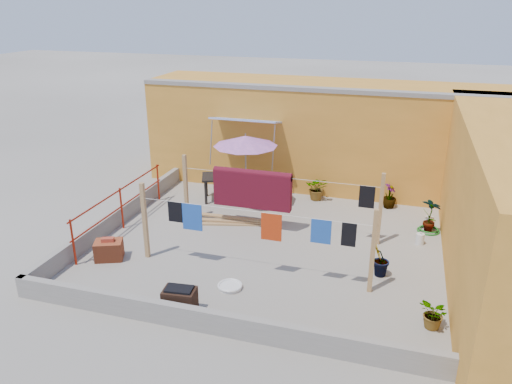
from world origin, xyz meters
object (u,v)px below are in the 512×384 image
outdoor_table (229,178)px  water_jug_a (420,239)px  brazier (180,301)px  water_jug_b (429,222)px  white_basin (230,286)px  patio_umbrella (245,141)px  brick_stack (109,250)px  plant_back_a (317,188)px  green_hose (428,230)px

outdoor_table → water_jug_a: size_ratio=5.66×
outdoor_table → brazier: 5.79m
water_jug_b → white_basin: bearing=-133.1°
patio_umbrella → brazier: (0.43, -5.32, -1.65)m
patio_umbrella → brick_stack: 4.68m
white_basin → plant_back_a: (0.82, 5.32, 0.31)m
water_jug_a → white_basin: bearing=-139.3°
green_hose → water_jug_b: bearing=90.0°
outdoor_table → brazier: size_ratio=2.75×
brick_stack → brazier: bearing=-30.8°
brazier → green_hose: brazier is taller
patio_umbrella → water_jug_b: (4.97, -0.03, -1.75)m
water_jug_a → green_hose: size_ratio=0.55×
outdoor_table → brick_stack: outdoor_table is taller
green_hose → white_basin: bearing=-134.5°
brazier → green_hose: bearing=48.2°
water_jug_b → green_hose: size_ratio=0.62×
patio_umbrella → plant_back_a: bearing=30.2°
brick_stack → green_hose: (6.98, 3.63, -0.19)m
brazier → water_jug_b: (4.54, 5.29, -0.11)m
brick_stack → plant_back_a: (3.86, 4.95, 0.13)m
green_hose → brazier: bearing=-131.8°
outdoor_table → water_jug_a: (5.37, -1.40, -0.53)m
water_jug_a → plant_back_a: (-2.90, 2.12, 0.22)m
brick_stack → white_basin: brick_stack is taller
patio_umbrella → plant_back_a: (1.85, 1.08, -1.55)m
outdoor_table → water_jug_a: bearing=-14.6°
water_jug_a → plant_back_a: size_ratio=0.43×
patio_umbrella → white_basin: 4.75m
plant_back_a → green_hose: bearing=-22.9°
patio_umbrella → brazier: patio_umbrella is taller
white_basin → water_jug_a: (3.72, 3.20, 0.09)m
patio_umbrella → water_jug_a: bearing=-12.4°
brick_stack → water_jug_b: 7.97m
water_jug_b → green_hose: bearing=-90.0°
brazier → patio_umbrella: bearing=94.6°
patio_umbrella → brazier: 5.59m
water_jug_b → green_hose: (-0.00, -0.21, -0.12)m
outdoor_table → brazier: (1.05, -5.68, -0.41)m
patio_umbrella → brick_stack: size_ratio=2.91×
brick_stack → white_basin: 3.07m
white_basin → water_jug_a: bearing=40.7°
brazier → water_jug_a: brazier is taller
patio_umbrella → brick_stack: bearing=-117.4°
brazier → green_hose: size_ratio=1.13×
green_hose → plant_back_a: 3.40m
water_jug_a → plant_back_a: bearing=143.8°
patio_umbrella → water_jug_a: patio_umbrella is taller
brick_stack → white_basin: size_ratio=1.41×
outdoor_table → green_hose: outdoor_table is taller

